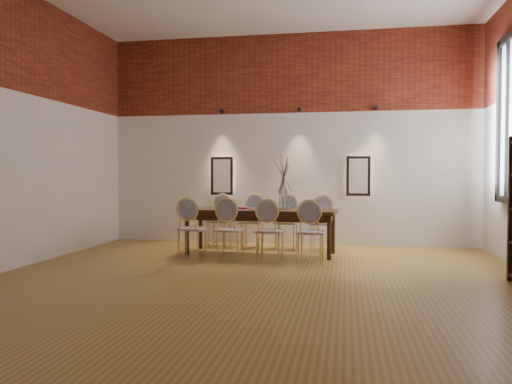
% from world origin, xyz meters
% --- Properties ---
extents(floor, '(7.00, 7.00, 0.02)m').
position_xyz_m(floor, '(0.00, 0.00, -0.01)').
color(floor, olive).
rests_on(floor, ground).
extents(wall_back, '(7.00, 0.10, 4.00)m').
position_xyz_m(wall_back, '(0.00, 3.55, 2.00)').
color(wall_back, silver).
rests_on(wall_back, ground).
extents(wall_front, '(7.00, 0.10, 4.00)m').
position_xyz_m(wall_front, '(0.00, -3.55, 2.00)').
color(wall_front, silver).
rests_on(wall_front, ground).
extents(brick_band_back, '(7.00, 0.02, 1.50)m').
position_xyz_m(brick_band_back, '(0.00, 3.48, 3.25)').
color(brick_band_back, maroon).
rests_on(brick_band_back, ground).
extents(brick_band_left, '(0.02, 7.00, 1.50)m').
position_xyz_m(brick_band_left, '(-3.48, 0.00, 3.25)').
color(brick_band_left, maroon).
rests_on(brick_band_left, ground).
extents(niche_left, '(0.36, 0.06, 0.66)m').
position_xyz_m(niche_left, '(-1.30, 3.45, 1.30)').
color(niche_left, '#FFEAC6').
rests_on(niche_left, wall_back).
extents(niche_right, '(0.36, 0.06, 0.66)m').
position_xyz_m(niche_right, '(1.30, 3.45, 1.30)').
color(niche_right, '#FFEAC6').
rests_on(niche_right, wall_back).
extents(spot_fixture_left, '(0.08, 0.10, 0.08)m').
position_xyz_m(spot_fixture_left, '(-1.30, 3.42, 2.55)').
color(spot_fixture_left, black).
rests_on(spot_fixture_left, wall_back).
extents(spot_fixture_mid, '(0.08, 0.10, 0.08)m').
position_xyz_m(spot_fixture_mid, '(0.20, 3.42, 2.55)').
color(spot_fixture_mid, black).
rests_on(spot_fixture_mid, wall_back).
extents(spot_fixture_right, '(0.08, 0.10, 0.08)m').
position_xyz_m(spot_fixture_right, '(1.60, 3.42, 2.55)').
color(spot_fixture_right, black).
rests_on(spot_fixture_right, wall_back).
extents(window_glass, '(0.02, 0.78, 2.38)m').
position_xyz_m(window_glass, '(3.46, 2.00, 2.15)').
color(window_glass, silver).
rests_on(window_glass, wall_right).
extents(window_frame, '(0.08, 0.90, 2.50)m').
position_xyz_m(window_frame, '(3.44, 2.00, 2.15)').
color(window_frame, black).
rests_on(window_frame, wall_right).
extents(window_mullion, '(0.06, 0.06, 2.40)m').
position_xyz_m(window_mullion, '(3.44, 2.00, 2.15)').
color(window_mullion, black).
rests_on(window_mullion, wall_right).
extents(dining_table, '(2.56, 0.97, 0.75)m').
position_xyz_m(dining_table, '(-0.33, 2.16, 0.38)').
color(dining_table, '#341D0E').
rests_on(dining_table, floor).
extents(chair_near_a, '(0.47, 0.47, 0.94)m').
position_xyz_m(chair_near_a, '(-1.31, 1.54, 0.47)').
color(chair_near_a, tan).
rests_on(chair_near_a, floor).
extents(chair_near_b, '(0.47, 0.47, 0.94)m').
position_xyz_m(chair_near_b, '(-0.69, 1.50, 0.47)').
color(chair_near_b, tan).
rests_on(chair_near_b, floor).
extents(chair_near_c, '(0.47, 0.47, 0.94)m').
position_xyz_m(chair_near_c, '(-0.06, 1.46, 0.47)').
color(chair_near_c, tan).
rests_on(chair_near_c, floor).
extents(chair_near_d, '(0.47, 0.47, 0.94)m').
position_xyz_m(chair_near_d, '(0.57, 1.42, 0.47)').
color(chair_near_d, tan).
rests_on(chair_near_d, floor).
extents(chair_far_a, '(0.47, 0.47, 0.94)m').
position_xyz_m(chair_far_a, '(-1.22, 2.91, 0.47)').
color(chair_far_a, tan).
rests_on(chair_far_a, floor).
extents(chair_far_b, '(0.47, 0.47, 0.94)m').
position_xyz_m(chair_far_b, '(-0.60, 2.86, 0.47)').
color(chair_far_b, tan).
rests_on(chair_far_b, floor).
extents(chair_far_c, '(0.47, 0.47, 0.94)m').
position_xyz_m(chair_far_c, '(0.03, 2.82, 0.47)').
color(chair_far_c, tan).
rests_on(chair_far_c, floor).
extents(chair_far_d, '(0.47, 0.47, 0.94)m').
position_xyz_m(chair_far_d, '(0.66, 2.78, 0.47)').
color(chair_far_d, tan).
rests_on(chair_far_d, floor).
extents(vase, '(0.14, 0.14, 0.30)m').
position_xyz_m(vase, '(0.06, 2.14, 0.90)').
color(vase, silver).
rests_on(vase, dining_table).
extents(dried_branches, '(0.50, 0.50, 0.70)m').
position_xyz_m(dried_branches, '(0.06, 2.14, 1.35)').
color(dried_branches, '#4A402A').
rests_on(dried_branches, vase).
extents(bowl, '(0.24, 0.24, 0.18)m').
position_xyz_m(bowl, '(-0.84, 2.15, 0.84)').
color(bowl, brown).
rests_on(bowl, dining_table).
extents(book, '(0.27, 0.20, 0.03)m').
position_xyz_m(book, '(-0.68, 2.20, 0.77)').
color(book, '#961959').
rests_on(book, dining_table).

